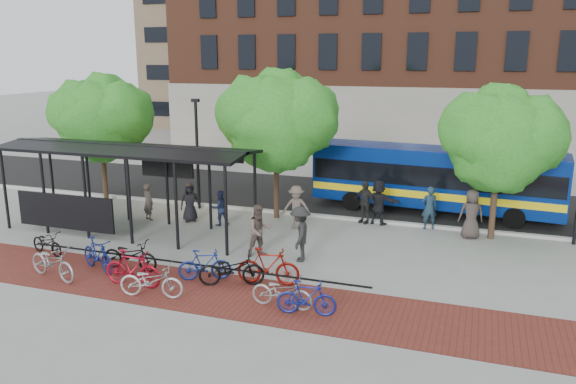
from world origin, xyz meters
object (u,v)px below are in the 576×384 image
(bike_10, at_px, (282,291))
(pedestrian_6, at_px, (471,214))
(pedestrian_1, at_px, (148,202))
(bus, at_px, (435,176))
(tree_b, at_px, (279,117))
(bike_11, at_px, (306,298))
(lamp_post_left, at_px, (197,151))
(bus_shelter, at_px, (123,159))
(tree_a, at_px, (102,115))
(pedestrian_3, at_px, (296,207))
(bike_9, at_px, (268,266))
(tree_c, at_px, (502,136))
(bike_4, at_px, (130,255))
(bike_8, at_px, (231,269))
(pedestrian_4, at_px, (365,202))
(bike_7, at_px, (205,265))
(pedestrian_0, at_px, (190,202))
(pedestrian_7, at_px, (429,208))
(bike_3, at_px, (98,255))
(pedestrian_9, at_px, (300,234))
(pedestrian_2, at_px, (220,208))
(bike_0, at_px, (47,243))
(bike_5, at_px, (132,268))
(pedestrian_5, at_px, (379,202))
(pedestrian_8, at_px, (260,230))
(bike_2, at_px, (53,262))

(bike_10, xyz_separation_m, pedestrian_6, (4.88, 8.35, 0.51))
(pedestrian_1, bearing_deg, pedestrian_6, -148.62)
(bus, bearing_deg, tree_b, -148.71)
(bike_10, bearing_deg, bike_11, -104.65)
(lamp_post_left, bearing_deg, bus_shelter, -105.53)
(tree_a, xyz_separation_m, pedestrian_3, (10.26, -1.34, -3.32))
(bike_9, bearing_deg, tree_c, -52.03)
(tree_a, distance_m, bike_4, 10.62)
(bike_8, bearing_deg, pedestrian_4, -38.79)
(bike_7, xyz_separation_m, pedestrian_0, (-3.66, 5.72, 0.35))
(tree_c, bearing_deg, bike_8, -135.51)
(pedestrian_6, relative_size, pedestrian_7, 1.09)
(bike_4, bearing_deg, bike_3, 110.91)
(bike_4, bearing_deg, bus, -41.61)
(bike_7, bearing_deg, bus_shelter, 30.90)
(pedestrian_3, bearing_deg, bike_3, -137.15)
(bike_11, distance_m, pedestrian_7, 9.63)
(pedestrian_1, bearing_deg, bike_4, 140.26)
(bike_11, bearing_deg, bike_9, 38.05)
(pedestrian_0, relative_size, pedestrian_9, 0.87)
(pedestrian_7, bearing_deg, tree_b, -15.14)
(pedestrian_4, bearing_deg, bus_shelter, -130.53)
(pedestrian_2, bearing_deg, pedestrian_0, -47.08)
(bike_7, xyz_separation_m, pedestrian_6, (7.90, 7.25, 0.48))
(bike_0, relative_size, pedestrian_4, 0.92)
(pedestrian_0, bearing_deg, bike_4, -118.11)
(pedestrian_2, bearing_deg, pedestrian_4, 159.68)
(bus_shelter, bearing_deg, bike_0, -106.96)
(pedestrian_3, bearing_deg, tree_c, -1.60)
(bike_3, bearing_deg, bike_9, -57.91)
(tree_b, height_order, tree_c, tree_b)
(pedestrian_9, bearing_deg, bike_11, 9.66)
(bike_5, relative_size, bike_11, 1.16)
(bus_shelter, height_order, pedestrian_0, bus_shelter)
(bus_shelter, relative_size, pedestrian_5, 5.50)
(tree_c, relative_size, bike_4, 2.95)
(bike_7, relative_size, bike_8, 0.83)
(bike_8, relative_size, pedestrian_5, 1.07)
(lamp_post_left, bearing_deg, pedestrian_5, 1.36)
(pedestrian_8, bearing_deg, bike_0, 152.99)
(bike_10, relative_size, pedestrian_5, 0.95)
(bus_shelter, height_order, pedestrian_3, bus_shelter)
(bus_shelter, xyz_separation_m, tree_b, (5.23, 3.83, 1.46))
(tree_c, xyz_separation_m, pedestrian_1, (-14.27, -2.18, -3.24))
(bike_2, distance_m, pedestrian_5, 12.93)
(bike_10, bearing_deg, bike_9, 36.00)
(bike_11, bearing_deg, bike_3, 74.59)
(pedestrian_0, bearing_deg, pedestrian_9, -64.01)
(tree_b, distance_m, tree_c, 9.00)
(bike_4, bearing_deg, tree_b, -20.29)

